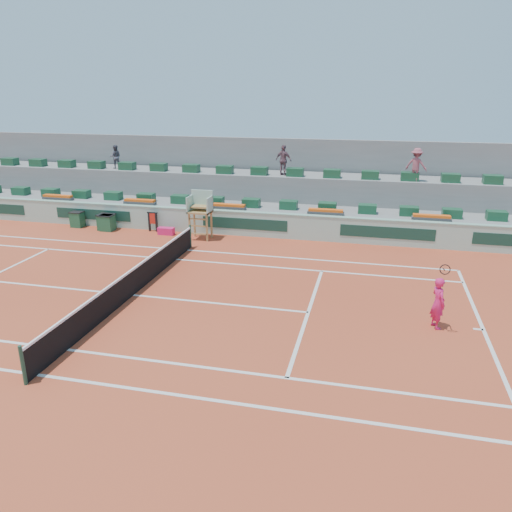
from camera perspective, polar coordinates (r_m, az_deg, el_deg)
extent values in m
plane|color=#A1381F|center=(18.73, -13.85, -4.37)|extent=(90.00, 90.00, 0.00)
cube|color=gray|center=(27.99, -4.09, 5.04)|extent=(36.00, 4.00, 1.20)
cube|color=gray|center=(29.33, -3.18, 7.08)|extent=(36.00, 2.40, 2.60)
cube|color=gray|center=(30.68, -2.36, 9.31)|extent=(36.00, 0.40, 4.40)
cube|color=#DE1D64|center=(26.07, -10.23, 2.82)|extent=(0.83, 0.37, 0.37)
imported|color=#494955|center=(31.38, -15.76, 10.86)|extent=(0.82, 0.74, 1.38)
imported|color=#744D58|center=(27.81, 3.17, 10.88)|extent=(1.04, 0.72, 1.64)
imported|color=#954A55|center=(27.13, 17.85, 9.89)|extent=(1.24, 0.97, 1.69)
cube|color=silver|center=(17.22, 24.55, -7.68)|extent=(0.12, 10.97, 0.01)
cube|color=silver|center=(14.62, -23.72, -12.33)|extent=(23.77, 0.12, 0.01)
cube|color=silver|center=(23.41, -7.85, 0.68)|extent=(23.77, 0.12, 0.01)
cube|color=silver|center=(15.57, -20.73, -9.98)|extent=(23.77, 0.12, 0.01)
cube|color=silver|center=(22.21, -9.11, -0.38)|extent=(23.77, 0.12, 0.01)
cube|color=silver|center=(16.92, 5.99, -6.43)|extent=(0.12, 8.23, 0.01)
cube|color=silver|center=(18.73, -13.85, -4.35)|extent=(12.80, 0.12, 0.01)
cube|color=silver|center=(17.18, 24.06, -7.66)|extent=(0.30, 0.12, 0.01)
cube|color=black|center=(18.56, -13.96, -3.06)|extent=(0.03, 11.87, 0.92)
cube|color=white|center=(18.39, -14.08, -1.62)|extent=(0.06, 11.87, 0.07)
cylinder|color=#1D4431|center=(14.06, -25.10, -11.25)|extent=(0.10, 0.10, 1.10)
cylinder|color=#1D4431|center=(23.65, -7.52, 2.26)|extent=(0.10, 0.10, 1.10)
cube|color=#9BC3AF|center=(25.96, -5.53, 3.92)|extent=(36.00, 0.30, 1.20)
cube|color=#7EA992|center=(25.81, -5.58, 5.27)|extent=(36.00, 0.34, 0.06)
cube|color=#15392D|center=(28.55, -18.13, 4.53)|extent=(4.40, 0.02, 0.56)
cube|color=#15392D|center=(25.24, -1.34, 3.69)|extent=(4.40, 0.02, 0.56)
cube|color=#15392D|center=(24.47, 14.74, 2.60)|extent=(4.40, 0.02, 0.56)
cube|color=olive|center=(24.78, -7.60, 3.31)|extent=(0.08, 0.08, 1.35)
cube|color=olive|center=(24.48, -5.63, 3.19)|extent=(0.08, 0.08, 1.35)
cube|color=olive|center=(25.41, -7.04, 3.72)|extent=(0.08, 0.08, 1.35)
cube|color=olive|center=(25.12, -5.11, 3.61)|extent=(0.08, 0.08, 1.35)
cube|color=olive|center=(24.77, -6.41, 5.06)|extent=(1.10, 0.90, 0.08)
cube|color=#9BC3AF|center=(25.00, -6.16, 6.39)|extent=(1.10, 0.08, 1.00)
cube|color=#9BC3AF|center=(24.86, -7.57, 5.92)|extent=(0.06, 0.90, 0.80)
cube|color=#9BC3AF|center=(24.52, -5.29, 5.82)|extent=(0.06, 0.90, 0.80)
cube|color=olive|center=(24.80, -6.35, 5.65)|extent=(0.80, 0.60, 0.08)
cube|color=olive|center=(24.71, -6.59, 2.53)|extent=(0.90, 0.08, 0.06)
cube|color=olive|center=(24.60, -6.63, 3.42)|extent=(0.90, 0.08, 0.06)
cube|color=olive|center=(24.52, -6.66, 4.21)|extent=(0.90, 0.08, 0.06)
cube|color=#18482B|center=(32.70, -25.29, 6.75)|extent=(0.90, 0.60, 0.44)
cube|color=#18482B|center=(31.50, -22.41, 6.74)|extent=(0.90, 0.60, 0.44)
cube|color=#18482B|center=(30.38, -19.31, 6.70)|extent=(0.90, 0.60, 0.44)
cube|color=#18482B|center=(29.36, -15.99, 6.65)|extent=(0.90, 0.60, 0.44)
cube|color=#18482B|center=(28.45, -12.44, 6.56)|extent=(0.90, 0.60, 0.44)
cube|color=#18482B|center=(27.65, -8.67, 6.44)|extent=(0.90, 0.60, 0.44)
cube|color=#18482B|center=(26.97, -4.70, 6.29)|extent=(0.90, 0.60, 0.44)
cube|color=#18482B|center=(26.43, -0.55, 6.10)|extent=(0.90, 0.60, 0.44)
cube|color=#18482B|center=(26.03, 3.75, 5.86)|extent=(0.90, 0.60, 0.44)
cube|color=#18482B|center=(25.78, 8.16, 5.59)|extent=(0.90, 0.60, 0.44)
cube|color=#18482B|center=(25.68, 12.61, 5.28)|extent=(0.90, 0.60, 0.44)
cube|color=#18482B|center=(25.74, 17.07, 4.94)|extent=(0.90, 0.60, 0.44)
cube|color=#18482B|center=(25.96, 21.48, 4.57)|extent=(0.90, 0.60, 0.44)
cube|color=#18482B|center=(26.32, 25.79, 4.18)|extent=(0.90, 0.60, 0.44)
cube|color=#18482B|center=(35.20, -26.30, 9.66)|extent=(0.90, 0.60, 0.44)
cube|color=#18482B|center=(33.97, -23.65, 9.76)|extent=(0.90, 0.60, 0.44)
cube|color=#18482B|center=(32.82, -20.80, 9.84)|extent=(0.90, 0.60, 0.44)
cube|color=#18482B|center=(31.75, -17.75, 9.91)|extent=(0.90, 0.60, 0.44)
cube|color=#18482B|center=(30.77, -14.50, 9.94)|extent=(0.90, 0.60, 0.44)
cube|color=#18482B|center=(29.90, -11.05, 9.95)|extent=(0.90, 0.60, 0.44)
cube|color=#18482B|center=(29.14, -7.41, 9.92)|extent=(0.90, 0.60, 0.44)
cube|color=#18482B|center=(28.50, -3.58, 9.84)|extent=(0.90, 0.60, 0.44)
cube|color=#18482B|center=(27.99, 0.39, 9.72)|extent=(0.90, 0.60, 0.44)
cube|color=#18482B|center=(27.61, 4.50, 9.54)|extent=(0.90, 0.60, 0.44)
cube|color=#18482B|center=(27.37, 8.69, 9.31)|extent=(0.90, 0.60, 0.44)
cube|color=#18482B|center=(27.28, 12.92, 9.02)|extent=(0.90, 0.60, 0.44)
cube|color=#18482B|center=(27.34, 17.15, 8.69)|extent=(0.90, 0.60, 0.44)
cube|color=#18482B|center=(27.54, 21.34, 8.32)|extent=(0.90, 0.60, 0.44)
cube|color=#18482B|center=(27.89, 25.43, 7.91)|extent=(0.90, 0.60, 0.44)
cube|color=#444444|center=(30.31, -21.68, 6.14)|extent=(1.80, 0.36, 0.16)
cube|color=#E95413|center=(30.29, -21.72, 6.39)|extent=(1.70, 0.32, 0.12)
cube|color=#444444|center=(27.78, -13.12, 5.93)|extent=(1.80, 0.36, 0.16)
cube|color=#E95413|center=(27.75, -13.14, 6.21)|extent=(1.70, 0.32, 0.12)
cube|color=#444444|center=(25.96, -3.13, 5.53)|extent=(1.80, 0.36, 0.16)
cube|color=#E95413|center=(25.93, -3.13, 5.83)|extent=(1.70, 0.32, 0.12)
cube|color=#444444|center=(25.04, 7.96, 4.88)|extent=(1.80, 0.36, 0.16)
cube|color=#E95413|center=(25.00, 7.97, 5.19)|extent=(1.70, 0.32, 0.12)
cube|color=#444444|center=(25.09, 19.41, 4.03)|extent=(1.80, 0.36, 0.16)
cube|color=#E95413|center=(25.06, 19.44, 4.34)|extent=(1.70, 0.32, 0.12)
cube|color=#1A4F30|center=(27.48, -16.65, 3.61)|extent=(0.67, 0.58, 0.80)
cube|color=black|center=(27.38, -16.73, 4.46)|extent=(0.71, 0.62, 0.04)
cube|color=#1A4F30|center=(27.67, -16.73, 3.70)|extent=(0.78, 0.67, 0.80)
cube|color=black|center=(27.57, -16.81, 4.55)|extent=(0.83, 0.71, 0.04)
cube|color=#1A4F30|center=(28.73, -19.75, 3.93)|extent=(0.62, 0.54, 0.80)
cube|color=black|center=(28.64, -19.84, 4.74)|extent=(0.66, 0.57, 0.04)
cube|color=black|center=(26.80, -12.09, 3.84)|extent=(0.09, 0.09, 1.00)
cube|color=black|center=(26.63, -11.31, 3.80)|extent=(0.09, 0.09, 1.00)
cube|color=black|center=(26.60, -11.77, 4.86)|extent=(0.57, 0.08, 0.06)
cube|color=red|center=(26.65, -11.75, 4.22)|extent=(0.42, 0.04, 0.56)
imported|color=#DE1D64|center=(16.50, 20.08, -5.07)|extent=(0.61, 0.71, 1.66)
cylinder|color=black|center=(15.80, 20.68, -1.43)|extent=(0.03, 0.35, 0.09)
torus|color=black|center=(15.57, 20.79, -1.45)|extent=(0.31, 0.08, 0.31)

